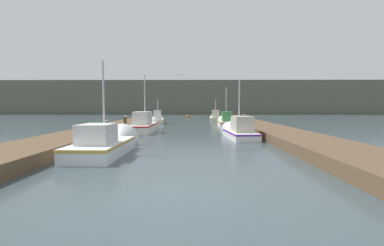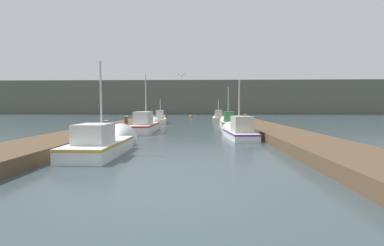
{
  "view_description": "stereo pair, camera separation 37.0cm",
  "coord_description": "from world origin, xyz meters",
  "views": [
    {
      "loc": [
        0.52,
        -5.79,
        2.03
      ],
      "look_at": [
        0.35,
        11.13,
        0.89
      ],
      "focal_mm": 24.0,
      "sensor_mm": 36.0,
      "label": 1
    },
    {
      "loc": [
        0.89,
        -5.78,
        2.03
      ],
      "look_at": [
        0.35,
        11.13,
        0.89
      ],
      "focal_mm": 24.0,
      "sensor_mm": 36.0,
      "label": 2
    }
  ],
  "objects": [
    {
      "name": "channel_buoy",
      "position": [
        -0.67,
        38.14,
        0.16
      ],
      "size": [
        0.58,
        0.58,
        1.08
      ],
      "color": "#BF6513",
      "rests_on": "ground_plane"
    },
    {
      "name": "dock_left",
      "position": [
        -6.03,
        16.0,
        0.25
      ],
      "size": [
        2.95,
        40.0,
        0.49
      ],
      "color": "brown",
      "rests_on": "ground_plane"
    },
    {
      "name": "fishing_boat_2",
      "position": [
        -3.36,
        14.42,
        0.52
      ],
      "size": [
        1.56,
        6.18,
        4.81
      ],
      "rotation": [
        0.0,
        0.0,
        0.01
      ],
      "color": "silver",
      "rests_on": "ground_plane"
    },
    {
      "name": "fishing_boat_5",
      "position": [
        3.34,
        28.79,
        0.43
      ],
      "size": [
        1.77,
        5.0,
        3.38
      ],
      "rotation": [
        0.0,
        0.0,
        -0.06
      ],
      "color": "silver",
      "rests_on": "ground_plane"
    },
    {
      "name": "fishing_boat_1",
      "position": [
        3.3,
        10.49,
        0.42
      ],
      "size": [
        1.79,
        4.74,
        4.08
      ],
      "rotation": [
        0.0,
        0.0,
        0.08
      ],
      "color": "silver",
      "rests_on": "ground_plane"
    },
    {
      "name": "mooring_piling_1",
      "position": [
        -4.72,
        9.24,
        0.58
      ],
      "size": [
        0.29,
        0.29,
        1.16
      ],
      "color": "#473523",
      "rests_on": "ground_plane"
    },
    {
      "name": "fishing_boat_4",
      "position": [
        -3.83,
        24.54,
        0.4
      ],
      "size": [
        1.89,
        5.84,
        3.16
      ],
      "rotation": [
        0.0,
        0.0,
        0.1
      ],
      "color": "silver",
      "rests_on": "ground_plane"
    },
    {
      "name": "mooring_piling_0",
      "position": [
        -4.61,
        13.05,
        0.64
      ],
      "size": [
        0.27,
        0.27,
        1.28
      ],
      "color": "#473523",
      "rests_on": "ground_plane"
    },
    {
      "name": "seagull_lead",
      "position": [
        -0.46,
        12.63,
        4.22
      ],
      "size": [
        0.55,
        0.28,
        0.12
      ],
      "rotation": [
        0.0,
        0.0,
        0.03
      ],
      "color": "white"
    },
    {
      "name": "fishing_boat_3",
      "position": [
        3.66,
        20.03,
        0.41
      ],
      "size": [
        1.56,
        4.89,
        4.31
      ],
      "rotation": [
        0.0,
        0.0,
        -0.02
      ],
      "color": "silver",
      "rests_on": "ground_plane"
    },
    {
      "name": "dock_right",
      "position": [
        6.03,
        16.0,
        0.25
      ],
      "size": [
        2.95,
        40.0,
        0.49
      ],
      "color": "brown",
      "rests_on": "ground_plane"
    },
    {
      "name": "distant_shore_ridge",
      "position": [
        0.0,
        61.29,
        3.97
      ],
      "size": [
        120.0,
        16.0,
        7.93
      ],
      "color": "#565B4C",
      "rests_on": "ground_plane"
    },
    {
      "name": "ground_plane",
      "position": [
        0.0,
        0.0,
        0.0
      ],
      "size": [
        200.0,
        200.0,
        0.0
      ],
      "color": "#38474C"
    },
    {
      "name": "mooring_piling_2",
      "position": [
        4.73,
        16.1,
        0.66
      ],
      "size": [
        0.3,
        0.3,
        1.3
      ],
      "color": "#473523",
      "rests_on": "ground_plane"
    },
    {
      "name": "fishing_boat_0",
      "position": [
        -3.24,
        5.18,
        0.41
      ],
      "size": [
        1.81,
        4.9,
        4.41
      ],
      "rotation": [
        0.0,
        0.0,
        -0.01
      ],
      "color": "silver",
      "rests_on": "ground_plane"
    }
  ]
}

